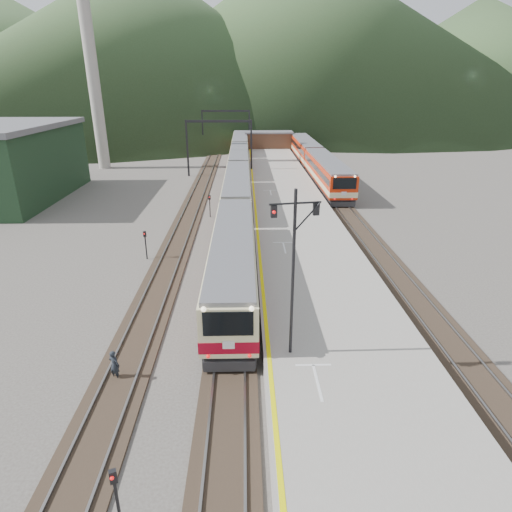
{
  "coord_description": "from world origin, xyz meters",
  "views": [
    {
      "loc": [
        0.81,
        -8.67,
        12.7
      ],
      "look_at": [
        1.51,
        17.88,
        2.0
      ],
      "focal_mm": 30.0,
      "sensor_mm": 36.0,
      "label": 1
    }
  ],
  "objects_px": {
    "main_train": "(238,175)",
    "worker": "(114,365)",
    "signal_mast": "(293,259)",
    "second_train": "(314,159)"
  },
  "relations": [
    {
      "from": "main_train",
      "to": "worker",
      "type": "bearing_deg",
      "value": -97.87
    },
    {
      "from": "main_train",
      "to": "signal_mast",
      "type": "relative_size",
      "value": 9.74
    },
    {
      "from": "second_train",
      "to": "main_train",
      "type": "bearing_deg",
      "value": -134.92
    },
    {
      "from": "signal_mast",
      "to": "second_train",
      "type": "bearing_deg",
      "value": 80.02
    },
    {
      "from": "signal_mast",
      "to": "worker",
      "type": "relative_size",
      "value": 5.16
    },
    {
      "from": "main_train",
      "to": "second_train",
      "type": "distance_m",
      "value": 16.29
    },
    {
      "from": "worker",
      "to": "second_train",
      "type": "bearing_deg",
      "value": -80.54
    },
    {
      "from": "worker",
      "to": "main_train",
      "type": "bearing_deg",
      "value": -69.72
    },
    {
      "from": "second_train",
      "to": "signal_mast",
      "type": "height_order",
      "value": "signal_mast"
    },
    {
      "from": "main_train",
      "to": "second_train",
      "type": "height_order",
      "value": "second_train"
    }
  ]
}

